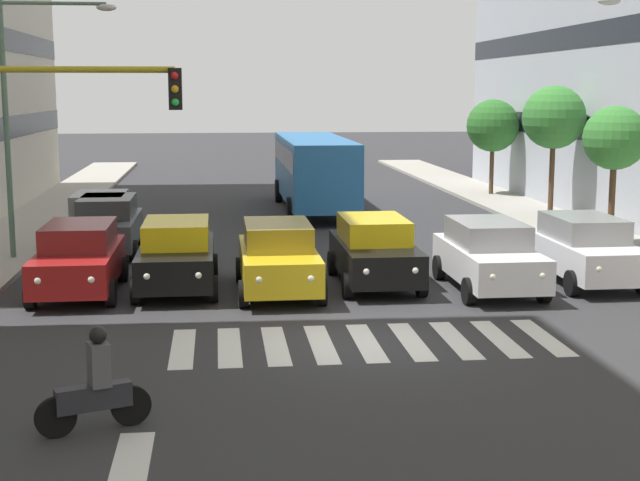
# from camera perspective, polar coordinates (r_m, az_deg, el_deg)

# --- Properties ---
(ground_plane) EXTENTS (180.00, 180.00, 0.00)m
(ground_plane) POSITION_cam_1_polar(r_m,az_deg,el_deg) (18.25, 2.91, -6.36)
(ground_plane) COLOR #2D2D30
(crosswalk_markings) EXTENTS (7.65, 2.80, 0.01)m
(crosswalk_markings) POSITION_cam_1_polar(r_m,az_deg,el_deg) (18.25, 2.91, -6.34)
(crosswalk_markings) COLOR silver
(crosswalk_markings) RESTS_ON ground_plane
(lane_arrow_1) EXTENTS (0.50, 2.20, 0.01)m
(lane_arrow_1) POSITION_cam_1_polar(r_m,az_deg,el_deg) (12.87, -11.66, -13.38)
(lane_arrow_1) COLOR silver
(lane_arrow_1) RESTS_ON ground_plane
(car_0) EXTENTS (2.02, 4.44, 1.72)m
(car_0) POSITION_cam_1_polar(r_m,az_deg,el_deg) (24.58, 16.13, -0.51)
(car_0) COLOR silver
(car_0) RESTS_ON ground_plane
(car_1) EXTENTS (2.02, 4.44, 1.72)m
(car_1) POSITION_cam_1_polar(r_m,az_deg,el_deg) (23.12, 10.43, -0.89)
(car_1) COLOR silver
(car_1) RESTS_ON ground_plane
(car_2) EXTENTS (2.02, 4.44, 1.72)m
(car_2) POSITION_cam_1_polar(r_m,az_deg,el_deg) (23.39, 3.40, -0.64)
(car_2) COLOR black
(car_2) RESTS_ON ground_plane
(car_3) EXTENTS (2.02, 4.44, 1.72)m
(car_3) POSITION_cam_1_polar(r_m,az_deg,el_deg) (22.47, -2.62, -1.04)
(car_3) COLOR gold
(car_3) RESTS_ON ground_plane
(car_4) EXTENTS (2.02, 4.44, 1.72)m
(car_4) POSITION_cam_1_polar(r_m,az_deg,el_deg) (23.08, -8.90, -0.87)
(car_4) COLOR black
(car_4) RESTS_ON ground_plane
(car_5) EXTENTS (2.02, 4.44, 1.72)m
(car_5) POSITION_cam_1_polar(r_m,az_deg,el_deg) (23.09, -14.74, -1.06)
(car_5) COLOR maroon
(car_5) RESTS_ON ground_plane
(car_row2_0) EXTENTS (2.02, 4.44, 1.72)m
(car_row2_0) POSITION_cam_1_polar(r_m,az_deg,el_deg) (28.62, -13.08, 0.97)
(car_row2_0) COLOR #474C51
(car_row2_0) RESTS_ON ground_plane
(car_row2_1) EXTENTS (2.02, 4.44, 1.72)m
(car_row2_1) POSITION_cam_1_polar(r_m,az_deg,el_deg) (29.69, -13.52, 1.25)
(car_row2_1) COLOR #B2B7BC
(car_row2_1) RESTS_ON ground_plane
(bus_behind_traffic) EXTENTS (2.78, 10.50, 3.00)m
(bus_behind_traffic) POSITION_cam_1_polar(r_m,az_deg,el_deg) (37.71, -0.39, 4.67)
(bus_behind_traffic) COLOR #286BAD
(bus_behind_traffic) RESTS_ON ground_plane
(motorcycle_with_rider) EXTENTS (1.63, 0.69, 1.57)m
(motorcycle_with_rider) POSITION_cam_1_polar(r_m,az_deg,el_deg) (13.89, -13.79, -8.92)
(motorcycle_with_rider) COLOR black
(motorcycle_with_rider) RESTS_ON ground_plane
(traffic_light_gantry) EXTENTS (4.38, 0.36, 5.50)m
(traffic_light_gantry) POSITION_cam_1_polar(r_m,az_deg,el_deg) (17.70, -18.40, 4.88)
(traffic_light_gantry) COLOR #AD991E
(traffic_light_gantry) RESTS_ON ground_plane
(street_lamp_right) EXTENTS (3.26, 0.28, 7.32)m
(street_lamp_right) POSITION_cam_1_polar(r_m,az_deg,el_deg) (27.47, -17.90, 8.31)
(street_lamp_right) COLOR #4C6B56
(street_lamp_right) RESTS_ON sidewalk_right
(street_tree_1) EXTENTS (1.98, 1.98, 4.31)m
(street_tree_1) POSITION_cam_1_polar(r_m,az_deg,el_deg) (29.77, 17.86, 6.04)
(street_tree_1) COLOR #513823
(street_tree_1) RESTS_ON sidewalk_left
(street_tree_2) EXTENTS (2.38, 2.38, 4.96)m
(street_tree_2) POSITION_cam_1_polar(r_m,az_deg,el_deg) (35.79, 14.34, 7.40)
(street_tree_2) COLOR #513823
(street_tree_2) RESTS_ON sidewalk_left
(street_tree_3) EXTENTS (2.41, 2.41, 4.36)m
(street_tree_3) POSITION_cam_1_polar(r_m,az_deg,el_deg) (43.24, 10.70, 7.02)
(street_tree_3) COLOR #513823
(street_tree_3) RESTS_ON sidewalk_left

